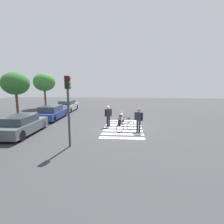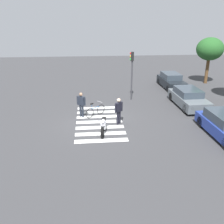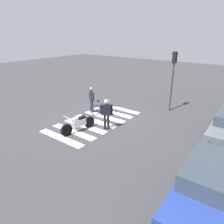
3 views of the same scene
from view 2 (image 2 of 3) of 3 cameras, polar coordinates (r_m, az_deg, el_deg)
The scene contains 10 objects.
ground_plane at distance 16.34m, azimuth -2.98°, elevation -2.28°, with size 60.00×60.00×0.00m, color #38383A.
police_motorcycle at distance 14.71m, azimuth -1.97°, elevation -3.03°, with size 2.15×0.65×1.04m.
leaning_bicycle at distance 17.17m, azimuth -3.90°, elevation 0.28°, with size 1.16×1.36×1.01m.
officer_on_foot at distance 15.65m, azimuth 1.57°, elevation 0.60°, with size 0.48×0.55×1.73m.
officer_by_motorcycle at distance 16.93m, azimuth -7.16°, elevation 2.08°, with size 0.43×0.60×1.74m.
crosswalk_stripes at distance 16.33m, azimuth -2.98°, elevation -2.27°, with size 5.85×3.04×0.01m.
car_black_suv at distance 24.91m, azimuth 13.57°, elevation 7.04°, with size 4.22×1.78×1.42m.
car_grey_coupe at distance 19.91m, azimuth 17.30°, elevation 3.15°, with size 4.39×1.91×1.37m.
traffic_light_pole at distance 20.15m, azimuth 4.63°, elevation 10.13°, with size 0.27×0.34×3.95m.
street_tree_near at distance 27.31m, azimuth 21.79°, elevation 13.37°, with size 2.67×2.67×4.67m.
Camera 2 is at (14.99, -0.58, 6.46)m, focal length 39.35 mm.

